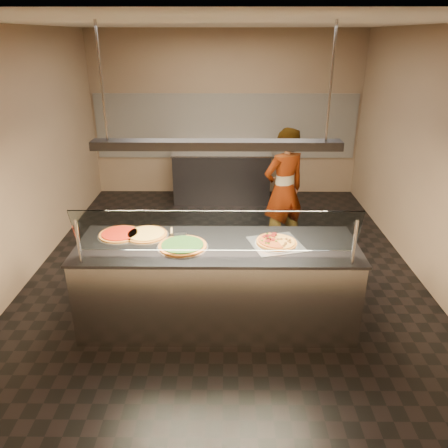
{
  "coord_description": "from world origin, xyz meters",
  "views": [
    {
      "loc": [
        0.04,
        -5.28,
        2.88
      ],
      "look_at": [
        -0.0,
        -1.0,
        1.02
      ],
      "focal_mm": 35.0,
      "sensor_mm": 36.0,
      "label": 1
    }
  ],
  "objects_px": {
    "half_pizza_pepperoni": "(267,241)",
    "worker": "(284,190)",
    "prep_table": "(222,176)",
    "sneeze_guard": "(216,232)",
    "pizza_spatula": "(175,232)",
    "pizza_tomato": "(120,234)",
    "pizza_spinach": "(183,246)",
    "pizza_cheese": "(146,234)",
    "heat_lamp_housing": "(216,145)",
    "perforated_tray": "(276,244)",
    "serving_counter": "(217,284)",
    "half_pizza_sausage": "(286,242)"
  },
  "relations": [
    {
      "from": "worker",
      "to": "pizza_tomato",
      "type": "bearing_deg",
      "value": 12.32
    },
    {
      "from": "half_pizza_pepperoni",
      "to": "pizza_spinach",
      "type": "distance_m",
      "value": 0.85
    },
    {
      "from": "half_pizza_sausage",
      "to": "pizza_cheese",
      "type": "xyz_separation_m",
      "value": [
        -1.45,
        0.21,
        -0.01
      ]
    },
    {
      "from": "sneeze_guard",
      "to": "half_pizza_pepperoni",
      "type": "bearing_deg",
      "value": 35.22
    },
    {
      "from": "sneeze_guard",
      "to": "pizza_spinach",
      "type": "distance_m",
      "value": 0.52
    },
    {
      "from": "half_pizza_pepperoni",
      "to": "pizza_cheese",
      "type": "height_order",
      "value": "half_pizza_pepperoni"
    },
    {
      "from": "sneeze_guard",
      "to": "pizza_tomato",
      "type": "relative_size",
      "value": 5.65
    },
    {
      "from": "sneeze_guard",
      "to": "worker",
      "type": "relative_size",
      "value": 1.49
    },
    {
      "from": "half_pizza_pepperoni",
      "to": "worker",
      "type": "height_order",
      "value": "worker"
    },
    {
      "from": "perforated_tray",
      "to": "half_pizza_pepperoni",
      "type": "height_order",
      "value": "half_pizza_pepperoni"
    },
    {
      "from": "prep_table",
      "to": "perforated_tray",
      "type": "bearing_deg",
      "value": -81.05
    },
    {
      "from": "worker",
      "to": "heat_lamp_housing",
      "type": "xyz_separation_m",
      "value": [
        -0.89,
        -1.83,
        1.07
      ]
    },
    {
      "from": "half_pizza_pepperoni",
      "to": "worker",
      "type": "bearing_deg",
      "value": 77.91
    },
    {
      "from": "serving_counter",
      "to": "pizza_spinach",
      "type": "xyz_separation_m",
      "value": [
        -0.34,
        -0.06,
        0.48
      ]
    },
    {
      "from": "half_pizza_pepperoni",
      "to": "pizza_spinach",
      "type": "xyz_separation_m",
      "value": [
        -0.85,
        -0.07,
        -0.02
      ]
    },
    {
      "from": "pizza_cheese",
      "to": "worker",
      "type": "height_order",
      "value": "worker"
    },
    {
      "from": "half_pizza_sausage",
      "to": "prep_table",
      "type": "relative_size",
      "value": 0.25
    },
    {
      "from": "pizza_spinach",
      "to": "pizza_tomato",
      "type": "distance_m",
      "value": 0.75
    },
    {
      "from": "perforated_tray",
      "to": "pizza_spinach",
      "type": "distance_m",
      "value": 0.95
    },
    {
      "from": "pizza_spatula",
      "to": "sneeze_guard",
      "type": "bearing_deg",
      "value": -51.47
    },
    {
      "from": "serving_counter",
      "to": "half_pizza_pepperoni",
      "type": "relative_size",
      "value": 6.42
    },
    {
      "from": "pizza_spinach",
      "to": "pizza_cheese",
      "type": "bearing_deg",
      "value": 146.31
    },
    {
      "from": "worker",
      "to": "perforated_tray",
      "type": "bearing_deg",
      "value": 53.29
    },
    {
      "from": "half_pizza_pepperoni",
      "to": "pizza_spinach",
      "type": "bearing_deg",
      "value": -174.96
    },
    {
      "from": "sneeze_guard",
      "to": "heat_lamp_housing",
      "type": "bearing_deg",
      "value": 90.0
    },
    {
      "from": "half_pizza_sausage",
      "to": "heat_lamp_housing",
      "type": "xyz_separation_m",
      "value": [
        -0.7,
        -0.01,
        0.99
      ]
    },
    {
      "from": "sneeze_guard",
      "to": "worker",
      "type": "xyz_separation_m",
      "value": [
        0.89,
        2.17,
        -0.35
      ]
    },
    {
      "from": "serving_counter",
      "to": "worker",
      "type": "height_order",
      "value": "worker"
    },
    {
      "from": "sneeze_guard",
      "to": "pizza_spatula",
      "type": "height_order",
      "value": "sneeze_guard"
    },
    {
      "from": "pizza_tomato",
      "to": "worker",
      "type": "height_order",
      "value": "worker"
    },
    {
      "from": "sneeze_guard",
      "to": "heat_lamp_housing",
      "type": "distance_m",
      "value": 0.8
    },
    {
      "from": "serving_counter",
      "to": "pizza_tomato",
      "type": "bearing_deg",
      "value": 168.35
    },
    {
      "from": "prep_table",
      "to": "worker",
      "type": "height_order",
      "value": "worker"
    },
    {
      "from": "sneeze_guard",
      "to": "half_pizza_sausage",
      "type": "bearing_deg",
      "value": 26.51
    },
    {
      "from": "pizza_tomato",
      "to": "worker",
      "type": "relative_size",
      "value": 0.26
    },
    {
      "from": "sneeze_guard",
      "to": "half_pizza_sausage",
      "type": "xyz_separation_m",
      "value": [
        0.7,
        0.35,
        -0.27
      ]
    },
    {
      "from": "half_pizza_pepperoni",
      "to": "prep_table",
      "type": "bearing_deg",
      "value": 97.53
    },
    {
      "from": "prep_table",
      "to": "pizza_spatula",
      "type": "bearing_deg",
      "value": -96.97
    },
    {
      "from": "half_pizza_pepperoni",
      "to": "heat_lamp_housing",
      "type": "xyz_separation_m",
      "value": [
        -0.5,
        -0.01,
        0.99
      ]
    },
    {
      "from": "sneeze_guard",
      "to": "perforated_tray",
      "type": "bearing_deg",
      "value": 30.44
    },
    {
      "from": "half_pizza_sausage",
      "to": "pizza_spatula",
      "type": "height_order",
      "value": "half_pizza_sausage"
    },
    {
      "from": "perforated_tray",
      "to": "worker",
      "type": "distance_m",
      "value": 1.84
    },
    {
      "from": "pizza_tomato",
      "to": "pizza_spinach",
      "type": "bearing_deg",
      "value": -21.84
    },
    {
      "from": "half_pizza_pepperoni",
      "to": "prep_table",
      "type": "height_order",
      "value": "half_pizza_pepperoni"
    },
    {
      "from": "perforated_tray",
      "to": "heat_lamp_housing",
      "type": "xyz_separation_m",
      "value": [
        -0.6,
        -0.01,
        1.01
      ]
    },
    {
      "from": "half_pizza_pepperoni",
      "to": "pizza_tomato",
      "type": "distance_m",
      "value": 1.55
    },
    {
      "from": "serving_counter",
      "to": "worker",
      "type": "relative_size",
      "value": 1.62
    },
    {
      "from": "pizza_spatula",
      "to": "pizza_tomato",
      "type": "bearing_deg",
      "value": -179.01
    },
    {
      "from": "sneeze_guard",
      "to": "half_pizza_sausage",
      "type": "distance_m",
      "value": 0.82
    },
    {
      "from": "half_pizza_pepperoni",
      "to": "half_pizza_sausage",
      "type": "distance_m",
      "value": 0.2
    }
  ]
}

